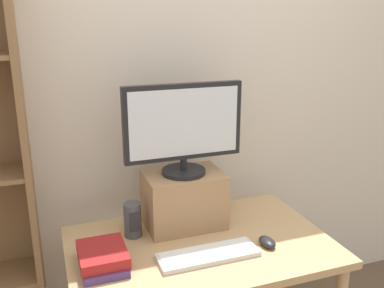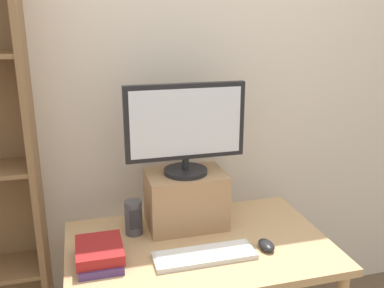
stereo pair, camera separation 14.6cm
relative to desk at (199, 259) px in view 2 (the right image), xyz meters
name	(u,v)px [view 2 (the right image)]	position (x,y,z in m)	size (l,w,h in m)	color
back_wall	(172,98)	(0.00, 0.53, 0.65)	(7.00, 0.08, 2.60)	beige
desk	(199,259)	(0.00, 0.00, 0.00)	(1.19, 0.75, 0.73)	tan
riser_box	(186,199)	(-0.01, 0.20, 0.22)	(0.38, 0.26, 0.27)	#A87F56
computer_monitor	(185,127)	(-0.01, 0.19, 0.58)	(0.57, 0.21, 0.43)	black
keyboard	(204,255)	(-0.01, -0.12, 0.09)	(0.44, 0.14, 0.02)	silver
computer_mouse	(266,245)	(0.28, -0.12, 0.10)	(0.06, 0.10, 0.04)	black
book_stack	(100,254)	(-0.45, -0.04, 0.12)	(0.19, 0.25, 0.08)	#4C336B
desk_speaker	(134,218)	(-0.27, 0.17, 0.17)	(0.08, 0.09, 0.17)	#4C4C51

